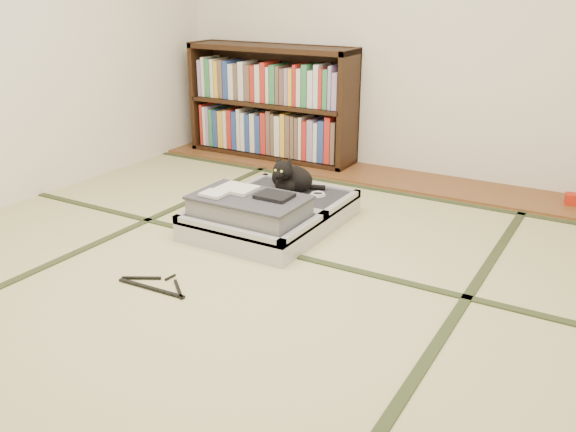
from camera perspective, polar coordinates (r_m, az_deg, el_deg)
The scene contains 8 objects.
floor at distance 3.05m, azimuth -4.17°, elevation -6.25°, with size 4.50×4.50×0.00m, color tan.
wood_strip at distance 4.71m, azimuth 9.71°, elevation 3.52°, with size 4.00×0.50×0.02m, color brown.
tatami_borders at distance 3.42m, azimuth 0.50°, elevation -2.96°, with size 4.00×4.50×0.01m.
bookcase at distance 5.15m, azimuth -1.60°, elevation 10.34°, with size 1.46×0.33×0.94m.
suitcase at distance 3.66m, azimuth -1.87°, elevation 0.29°, with size 0.73×0.98×0.29m.
cat at distance 3.86m, azimuth 0.19°, elevation 3.55°, with size 0.33×0.33×0.26m.
cable_coil at distance 3.84m, azimuth 2.79°, elevation 2.03°, with size 0.10×0.10×0.02m.
hanger at distance 3.06m, azimuth -12.27°, elevation -6.39°, with size 0.41×0.19×0.01m.
Camera 1 is at (1.56, -2.22, 1.38)m, focal length 38.00 mm.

